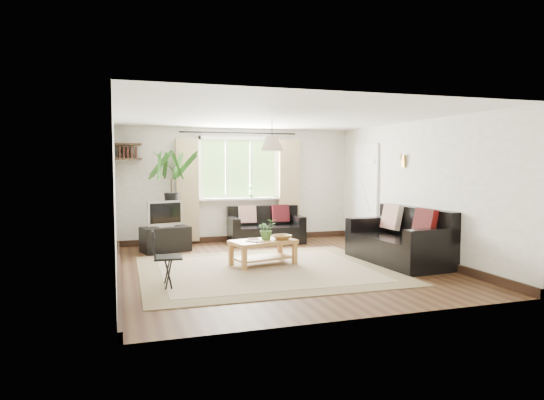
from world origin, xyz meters
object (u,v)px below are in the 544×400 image
object	(u,v)px
coffee_table	(263,253)
palm_stand	(172,199)
tv_stand	(165,239)
sofa_right	(398,237)
folding_chair	(168,258)
sofa_back	(266,226)

from	to	relation	value
coffee_table	palm_stand	bearing A→B (deg)	119.43
tv_stand	palm_stand	world-z (taller)	palm_stand
sofa_right	folding_chair	distance (m)	3.84
tv_stand	palm_stand	size ratio (longest dim) A/B	0.45
sofa_back	coffee_table	distance (m)	2.27
coffee_table	folding_chair	world-z (taller)	folding_chair
coffee_table	tv_stand	distance (m)	2.26
sofa_right	coffee_table	size ratio (longest dim) A/B	1.81
sofa_right	folding_chair	world-z (taller)	sofa_right
sofa_back	palm_stand	xyz separation A→B (m)	(-1.93, 0.01, 0.60)
sofa_back	tv_stand	bearing A→B (deg)	-167.05
sofa_back	coffee_table	xyz separation A→B (m)	(-0.71, -2.15, -0.15)
sofa_back	sofa_right	world-z (taller)	sofa_right
tv_stand	folding_chair	xyz separation A→B (m)	(-0.22, -2.71, 0.16)
coffee_table	tv_stand	xyz separation A→B (m)	(-1.39, 1.79, 0.02)
sofa_back	tv_stand	distance (m)	2.13
tv_stand	sofa_right	bearing A→B (deg)	-47.41
coffee_table	palm_stand	world-z (taller)	palm_stand
sofa_right	coffee_table	distance (m)	2.27
palm_stand	folding_chair	xyz separation A→B (m)	(-0.39, -3.09, -0.57)
sofa_right	palm_stand	xyz separation A→B (m)	(-3.43, 2.64, 0.52)
folding_chair	sofa_right	bearing A→B (deg)	-79.97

